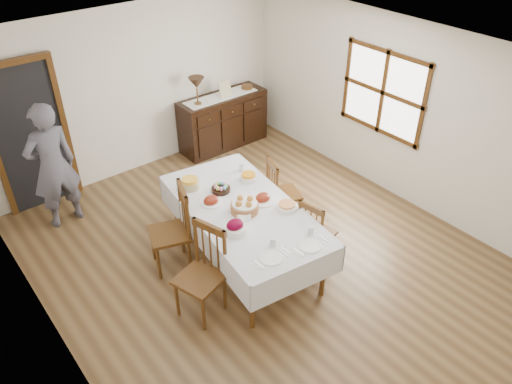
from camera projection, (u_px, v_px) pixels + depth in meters
ground at (261, 256)px, 6.44m from camera, size 6.00×6.00×0.00m
room_shell at (229, 134)px, 5.72m from camera, size 5.02×6.02×2.65m
dining_table at (243, 214)px, 5.99m from camera, size 1.50×2.50×0.81m
chair_left_near at (203, 272)px, 5.39m from camera, size 0.58×0.58×1.11m
chair_left_far at (173, 228)px, 6.01m from camera, size 0.59×0.59×1.12m
chair_right_near at (315, 231)px, 6.13m from camera, size 0.44×0.44×0.92m
chair_right_far at (281, 191)px, 6.80m from camera, size 0.52×0.52×0.97m
sideboard at (223, 121)px, 8.64m from camera, size 1.56×0.56×0.93m
person at (52, 162)px, 6.53m from camera, size 0.62×0.43×1.91m
bread_basket at (244, 206)px, 5.85m from camera, size 0.33×0.33×0.18m
egg_basket at (221, 188)px, 6.22m from camera, size 0.24×0.24×0.11m
ham_platter_a at (211, 201)px, 6.01m from camera, size 0.27×0.27×0.11m
ham_platter_b at (263, 198)px, 6.06m from camera, size 0.33×0.33×0.11m
beet_bowl at (235, 227)px, 5.53m from camera, size 0.26×0.26×0.15m
carrot_bowl at (248, 177)px, 6.43m from camera, size 0.22×0.22×0.09m
pineapple_bowl at (190, 184)px, 6.26m from camera, size 0.23×0.23×0.14m
casserole_dish at (287, 206)px, 5.91m from camera, size 0.25×0.25×0.08m
butter_dish at (244, 217)px, 5.73m from camera, size 0.15×0.11×0.07m
setting_left at (271, 252)px, 5.25m from camera, size 0.44×0.31×0.10m
setting_right at (310, 241)px, 5.41m from camera, size 0.44×0.31×0.10m
glass_far_a at (197, 180)px, 6.36m from camera, size 0.07×0.07×0.10m
glass_far_b at (242, 167)px, 6.62m from camera, size 0.06×0.06×0.10m
runner at (221, 96)px, 8.35m from camera, size 1.30×0.35×0.01m
table_lamp at (196, 84)px, 7.90m from camera, size 0.26×0.26×0.46m
picture_frame at (225, 89)px, 8.25m from camera, size 0.22×0.08×0.28m
deco_bowl at (247, 87)px, 8.62m from camera, size 0.20×0.20×0.06m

